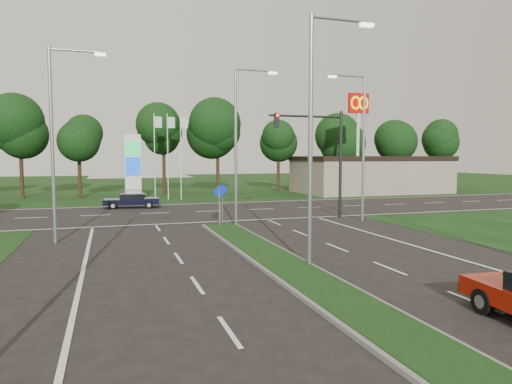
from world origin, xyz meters
name	(u,v)px	position (x,y,z in m)	size (l,w,h in m)	color
ground	(386,330)	(0.00, 0.00, 0.00)	(160.00, 160.00, 0.00)	black
verge_far	(155,186)	(0.00, 55.00, 0.00)	(160.00, 50.00, 0.02)	black
cross_road	(197,212)	(0.00, 24.00, 0.00)	(160.00, 12.00, 0.02)	black
median_kerb	(313,283)	(0.00, 4.00, 0.06)	(2.00, 26.00, 0.12)	slate
commercial_building	(370,175)	(22.00, 36.00, 2.00)	(16.00, 9.00, 4.00)	gray
streetlight_median_near	(316,127)	(1.00, 6.00, 5.08)	(2.53, 0.22, 9.00)	gray
streetlight_median_far	(239,138)	(1.00, 16.00, 5.08)	(2.53, 0.22, 9.00)	gray
streetlight_left_far	(57,134)	(-8.30, 14.00, 5.08)	(2.53, 0.22, 9.00)	gray
streetlight_right_far	(361,140)	(8.80, 16.00, 5.08)	(2.53, 0.22, 9.00)	gray
traffic_signal	(323,147)	(7.19, 18.00, 4.65)	(5.10, 0.42, 7.00)	black
median_signs	(221,197)	(0.00, 16.40, 1.71)	(1.16, 1.76, 2.38)	gray
gas_pylon	(135,166)	(-3.79, 33.05, 3.20)	(5.80, 1.26, 8.00)	silver
mcdonalds_sign	(358,117)	(18.00, 31.97, 7.99)	(2.20, 0.47, 10.40)	silver
treeline_far	(169,130)	(0.10, 39.93, 6.83)	(6.00, 6.00, 9.90)	black
navy_sedan	(132,200)	(-4.37, 28.00, 0.62)	(4.37, 2.21, 1.15)	black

